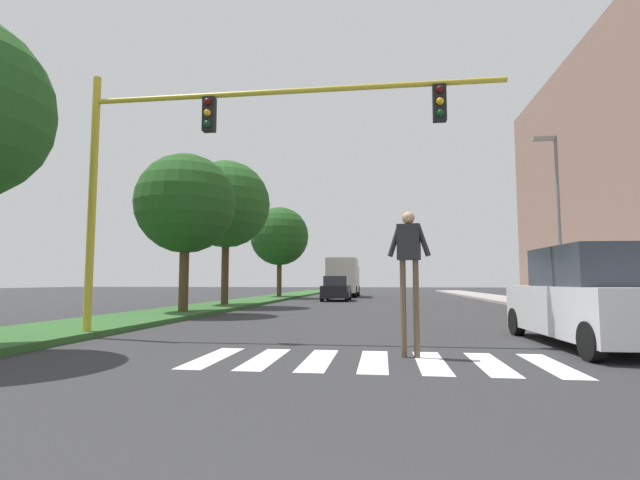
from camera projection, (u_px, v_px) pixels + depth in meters
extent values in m
plane|color=#2D2D30|center=(380.00, 301.00, 30.06)|extent=(140.00, 140.00, 0.00)
cube|color=silver|center=(213.00, 357.00, 7.87)|extent=(0.45, 2.20, 0.01)
cube|color=silver|center=(265.00, 359.00, 7.75)|extent=(0.45, 2.20, 0.01)
cube|color=silver|center=(319.00, 360.00, 7.63)|extent=(0.45, 2.20, 0.01)
cube|color=silver|center=(374.00, 361.00, 7.51)|extent=(0.45, 2.20, 0.01)
cube|color=silver|center=(431.00, 362.00, 7.39)|extent=(0.45, 2.20, 0.01)
cube|color=silver|center=(490.00, 364.00, 7.27)|extent=(0.45, 2.20, 0.01)
cube|color=silver|center=(551.00, 365.00, 7.15)|extent=(0.45, 2.20, 0.01)
cube|color=#2D5B28|center=(254.00, 301.00, 29.12)|extent=(3.09, 64.00, 0.15)
cylinder|color=#4C3823|center=(184.00, 272.00, 17.75)|extent=(0.36, 0.36, 2.97)
sphere|color=#1E4C19|center=(186.00, 203.00, 17.98)|extent=(3.83, 3.83, 3.83)
cylinder|color=#4C3823|center=(225.00, 267.00, 23.10)|extent=(0.36, 0.36, 3.68)
sphere|color=#23561E|center=(226.00, 204.00, 23.38)|extent=(4.36, 4.36, 4.36)
cylinder|color=#4C3823|center=(279.00, 275.00, 35.31)|extent=(0.36, 0.36, 3.23)
sphere|color=#1E4C19|center=(280.00, 236.00, 35.56)|extent=(4.43, 4.43, 4.43)
cube|color=#9E9991|center=(524.00, 302.00, 27.00)|extent=(3.00, 64.00, 0.15)
cylinder|color=gold|center=(92.00, 201.00, 10.92)|extent=(0.18, 0.18, 6.00)
cylinder|color=gold|center=(290.00, 91.00, 10.51)|extent=(9.39, 0.12, 0.12)
cube|color=black|center=(209.00, 115.00, 10.72)|extent=(0.28, 0.20, 0.80)
sphere|color=#4C0C0C|center=(208.00, 102.00, 10.62)|extent=(0.16, 0.16, 0.16)
sphere|color=#F2A519|center=(207.00, 113.00, 10.60)|extent=(0.16, 0.16, 0.16)
sphere|color=#0F3F19|center=(207.00, 124.00, 10.58)|extent=(0.16, 0.16, 0.16)
cube|color=black|center=(439.00, 103.00, 10.04)|extent=(0.28, 0.20, 0.80)
sphere|color=#4C0C0C|center=(440.00, 89.00, 9.94)|extent=(0.16, 0.16, 0.16)
sphere|color=#F2A519|center=(440.00, 101.00, 9.92)|extent=(0.16, 0.16, 0.16)
sphere|color=#0F3F19|center=(440.00, 113.00, 9.90)|extent=(0.16, 0.16, 0.16)
cylinder|color=slate|center=(559.00, 221.00, 20.19)|extent=(0.14, 0.14, 7.50)
cube|color=gray|center=(543.00, 139.00, 20.58)|extent=(0.90, 0.24, 0.16)
cylinder|color=brown|center=(416.00, 308.00, 7.92)|extent=(0.12, 0.12, 1.65)
cylinder|color=brown|center=(403.00, 308.00, 7.99)|extent=(0.12, 0.12, 1.65)
cube|color=#262628|center=(409.00, 242.00, 8.06)|extent=(0.42, 0.31, 0.62)
cylinder|color=#262628|center=(423.00, 240.00, 7.98)|extent=(0.28, 0.14, 0.58)
cylinder|color=#262628|center=(395.00, 241.00, 8.14)|extent=(0.28, 0.14, 0.58)
sphere|color=tan|center=(408.00, 218.00, 8.10)|extent=(0.26, 0.26, 0.22)
cube|color=silver|center=(591.00, 311.00, 9.29)|extent=(2.09, 4.68, 0.96)
cube|color=#2D333D|center=(595.00, 266.00, 9.14)|extent=(1.78, 2.60, 0.79)
cylinder|color=black|center=(517.00, 322.00, 11.17)|extent=(0.25, 0.65, 0.64)
cylinder|color=black|center=(593.00, 322.00, 11.01)|extent=(0.25, 0.65, 0.64)
cylinder|color=black|center=(592.00, 342.00, 7.50)|extent=(0.25, 0.65, 0.64)
cube|color=black|center=(337.00, 292.00, 30.87)|extent=(1.76, 4.26, 0.77)
cube|color=#2D333D|center=(336.00, 281.00, 30.72)|extent=(1.53, 1.93, 0.63)
cylinder|color=black|center=(328.00, 295.00, 32.59)|extent=(0.23, 0.64, 0.64)
cylinder|color=black|center=(350.00, 295.00, 32.40)|extent=(0.23, 0.64, 0.64)
cylinder|color=black|center=(322.00, 297.00, 29.28)|extent=(0.23, 0.64, 0.64)
cylinder|color=black|center=(347.00, 297.00, 29.10)|extent=(0.23, 0.64, 0.64)
cube|color=silver|center=(345.00, 289.00, 42.16)|extent=(2.08, 4.39, 0.80)
cube|color=#2D333D|center=(345.00, 281.00, 42.01)|extent=(1.72, 2.02, 0.65)
cylinder|color=black|center=(339.00, 291.00, 43.95)|extent=(0.26, 0.65, 0.64)
cylinder|color=black|center=(357.00, 292.00, 43.63)|extent=(0.26, 0.65, 0.64)
cylinder|color=black|center=(333.00, 292.00, 40.64)|extent=(0.26, 0.65, 0.64)
cylinder|color=black|center=(352.00, 292.00, 40.32)|extent=(0.26, 0.65, 0.64)
cube|color=silver|center=(346.00, 279.00, 40.61)|extent=(2.30, 2.00, 2.20)
cube|color=beige|center=(343.00, 275.00, 37.57)|extent=(2.30, 4.20, 2.70)
cylinder|color=black|center=(334.00, 291.00, 40.66)|extent=(0.30, 0.90, 0.90)
cylinder|color=black|center=(358.00, 291.00, 40.38)|extent=(0.30, 0.90, 0.90)
cylinder|color=black|center=(328.00, 292.00, 36.56)|extent=(0.30, 0.90, 0.90)
cylinder|color=black|center=(355.00, 292.00, 36.28)|extent=(0.30, 0.90, 0.90)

